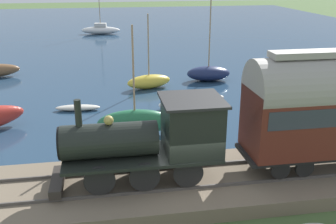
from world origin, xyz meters
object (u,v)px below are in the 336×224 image
(rowboat_mid_harbor, at_px, (269,104))
(rowboat_far_out, at_px, (209,99))
(steam_locomotive, at_px, (155,135))
(sailboat_yellow, at_px, (149,81))
(sailboat_white, at_px, (101,30))
(rowboat_near_shore, at_px, (78,108))
(sailboat_green, at_px, (135,122))
(rowboat_off_pier, at_px, (173,107))
(sailboat_navy, at_px, (208,73))

(rowboat_mid_harbor, xyz_separation_m, rowboat_far_out, (1.79, 3.50, -0.02))
(steam_locomotive, distance_m, rowboat_mid_harbor, 12.57)
(sailboat_yellow, relative_size, rowboat_mid_harbor, 2.85)
(sailboat_white, bearing_deg, rowboat_near_shore, -174.89)
(sailboat_green, distance_m, sailboat_yellow, 8.85)
(rowboat_far_out, bearing_deg, sailboat_green, 117.20)
(rowboat_mid_harbor, distance_m, rowboat_off_pier, 6.16)
(rowboat_near_shore, bearing_deg, sailboat_navy, -56.05)
(rowboat_far_out, bearing_deg, rowboat_near_shore, 77.14)
(rowboat_mid_harbor, distance_m, rowboat_far_out, 3.93)
(sailboat_green, bearing_deg, sailboat_navy, -32.33)
(rowboat_off_pier, distance_m, rowboat_far_out, 2.97)
(rowboat_mid_harbor, xyz_separation_m, rowboat_near_shore, (1.53, 12.04, -0.05))
(sailboat_white, height_order, rowboat_far_out, sailboat_white)
(rowboat_mid_harbor, bearing_deg, rowboat_far_out, 23.99)
(sailboat_yellow, distance_m, rowboat_off_pier, 5.35)
(rowboat_off_pier, bearing_deg, steam_locomotive, -161.73)
(steam_locomotive, distance_m, sailboat_white, 41.94)
(sailboat_yellow, xyz_separation_m, rowboat_near_shore, (-4.16, 5.01, -0.36))
(sailboat_white, bearing_deg, rowboat_mid_harbor, -154.36)
(sailboat_white, bearing_deg, steam_locomotive, -169.35)
(steam_locomotive, distance_m, sailboat_green, 6.23)
(sailboat_white, distance_m, rowboat_near_shore, 31.43)
(sailboat_navy, bearing_deg, rowboat_mid_harbor, -159.00)
(rowboat_mid_harbor, distance_m, rowboat_near_shore, 12.14)
(steam_locomotive, bearing_deg, rowboat_off_pier, -14.39)
(sailboat_white, distance_m, sailboat_yellow, 27.43)
(sailboat_white, bearing_deg, sailboat_green, -169.39)
(steam_locomotive, distance_m, sailboat_navy, 17.30)
(sailboat_navy, bearing_deg, rowboat_far_out, 169.37)
(sailboat_green, height_order, rowboat_far_out, sailboat_green)
(sailboat_green, relative_size, sailboat_navy, 0.87)
(steam_locomotive, bearing_deg, sailboat_green, 2.73)
(sailboat_green, xyz_separation_m, sailboat_white, (35.89, 1.55, -0.13))
(sailboat_green, xyz_separation_m, rowboat_far_out, (4.76, -5.33, -0.51))
(sailboat_green, xyz_separation_m, rowboat_mid_harbor, (2.97, -8.83, -0.50))
(sailboat_green, distance_m, rowboat_off_pier, 4.35)
(sailboat_white, bearing_deg, sailboat_yellow, -164.84)
(sailboat_green, bearing_deg, rowboat_far_out, -46.65)
(rowboat_mid_harbor, xyz_separation_m, rowboat_off_pier, (0.42, 6.14, 0.04))
(sailboat_white, xyz_separation_m, rowboat_mid_harbor, (-32.92, -10.38, -0.37))
(rowboat_near_shore, bearing_deg, rowboat_far_out, -83.24)
(sailboat_yellow, relative_size, rowboat_near_shore, 1.91)
(rowboat_mid_harbor, bearing_deg, rowboat_near_shore, 43.77)
(rowboat_near_shore, bearing_deg, steam_locomotive, -156.47)
(sailboat_navy, xyz_separation_m, rowboat_far_out, (-5.22, 1.38, -0.40))
(rowboat_far_out, bearing_deg, sailboat_yellow, 27.53)
(steam_locomotive, height_order, sailboat_yellow, sailboat_yellow)
(rowboat_off_pier, xyz_separation_m, rowboat_near_shore, (1.11, 5.90, -0.10))
(sailboat_yellow, height_order, rowboat_far_out, sailboat_yellow)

